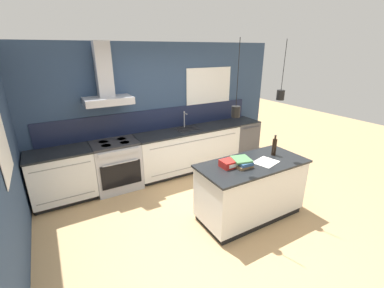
{
  "coord_description": "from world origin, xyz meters",
  "views": [
    {
      "loc": [
        -1.9,
        -2.74,
        2.48
      ],
      "look_at": [
        0.01,
        0.58,
        1.05
      ],
      "focal_mm": 24.0,
      "sensor_mm": 36.0,
      "label": 1
    }
  ],
  "objects_px": {
    "oven_range": "(117,165)",
    "book_stack": "(241,162)",
    "dishwasher": "(241,139)",
    "bottle_on_island": "(274,147)",
    "red_supply_box": "(229,163)"
  },
  "relations": [
    {
      "from": "bottle_on_island",
      "to": "red_supply_box",
      "type": "xyz_separation_m",
      "value": [
        -0.86,
        0.01,
        -0.09
      ]
    },
    {
      "from": "book_stack",
      "to": "oven_range",
      "type": "bearing_deg",
      "value": 125.0
    },
    {
      "from": "dishwasher",
      "to": "book_stack",
      "type": "xyz_separation_m",
      "value": [
        -1.63,
        -1.9,
        0.51
      ]
    },
    {
      "from": "oven_range",
      "to": "red_supply_box",
      "type": "xyz_separation_m",
      "value": [
        1.16,
        -1.84,
        0.5
      ]
    },
    {
      "from": "dishwasher",
      "to": "book_stack",
      "type": "relative_size",
      "value": 2.84
    },
    {
      "from": "oven_range",
      "to": "red_supply_box",
      "type": "height_order",
      "value": "red_supply_box"
    },
    {
      "from": "dishwasher",
      "to": "red_supply_box",
      "type": "xyz_separation_m",
      "value": [
        -1.8,
        -1.84,
        0.5
      ]
    },
    {
      "from": "dishwasher",
      "to": "bottle_on_island",
      "type": "relative_size",
      "value": 2.77
    },
    {
      "from": "oven_range",
      "to": "bottle_on_island",
      "type": "xyz_separation_m",
      "value": [
        2.02,
        -1.84,
        0.59
      ]
    },
    {
      "from": "oven_range",
      "to": "dishwasher",
      "type": "height_order",
      "value": "same"
    },
    {
      "from": "oven_range",
      "to": "book_stack",
      "type": "bearing_deg",
      "value": -55.0
    },
    {
      "from": "bottle_on_island",
      "to": "red_supply_box",
      "type": "height_order",
      "value": "bottle_on_island"
    },
    {
      "from": "bottle_on_island",
      "to": "book_stack",
      "type": "height_order",
      "value": "bottle_on_island"
    },
    {
      "from": "oven_range",
      "to": "bottle_on_island",
      "type": "height_order",
      "value": "bottle_on_island"
    },
    {
      "from": "red_supply_box",
      "to": "book_stack",
      "type": "bearing_deg",
      "value": -18.89
    }
  ]
}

